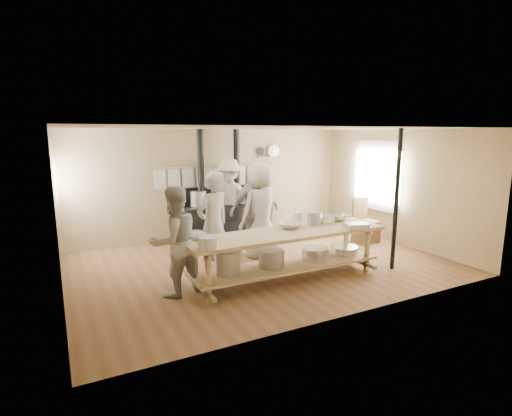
# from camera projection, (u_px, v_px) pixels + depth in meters

# --- Properties ---
(ground) EXTENTS (7.00, 7.00, 0.00)m
(ground) POSITION_uv_depth(u_px,v_px,m) (262.00, 264.00, 7.77)
(ground) COLOR brown
(ground) RESTS_ON ground
(room_shell) EXTENTS (7.00, 7.00, 7.00)m
(room_shell) POSITION_uv_depth(u_px,v_px,m) (262.00, 181.00, 7.46)
(room_shell) COLOR tan
(room_shell) RESTS_ON ground
(window_right) EXTENTS (0.09, 1.50, 1.65)m
(window_right) POSITION_uv_depth(u_px,v_px,m) (378.00, 176.00, 9.57)
(window_right) COLOR beige
(window_right) RESTS_ON ground
(left_opening) EXTENTS (0.00, 0.90, 0.90)m
(left_opening) POSITION_uv_depth(u_px,v_px,m) (55.00, 181.00, 7.67)
(left_opening) COLOR white
(left_opening) RESTS_ON ground
(stove) EXTENTS (1.90, 0.75, 2.60)m
(stove) POSITION_uv_depth(u_px,v_px,m) (220.00, 218.00, 9.52)
(stove) COLOR black
(stove) RESTS_ON ground
(towel_rail) EXTENTS (3.00, 0.04, 0.47)m
(towel_rail) POSITION_uv_depth(u_px,v_px,m) (215.00, 174.00, 9.57)
(towel_rail) COLOR tan
(towel_rail) RESTS_ON ground
(back_wall_shelf) EXTENTS (0.63, 0.14, 0.32)m
(back_wall_shelf) POSITION_uv_depth(u_px,v_px,m) (268.00, 153.00, 10.18)
(back_wall_shelf) COLOR tan
(back_wall_shelf) RESTS_ON ground
(prep_table) EXTENTS (3.60, 0.90, 0.85)m
(prep_table) POSITION_uv_depth(u_px,v_px,m) (286.00, 250.00, 6.88)
(prep_table) COLOR tan
(prep_table) RESTS_ON ground
(support_post) EXTENTS (0.08, 0.08, 2.60)m
(support_post) POSITION_uv_depth(u_px,v_px,m) (396.00, 201.00, 7.26)
(support_post) COLOR black
(support_post) RESTS_ON ground
(cook_far_left) EXTENTS (0.80, 0.67, 1.88)m
(cook_far_left) POSITION_uv_depth(u_px,v_px,m) (213.00, 225.00, 6.95)
(cook_far_left) COLOR #AAA496
(cook_far_left) RESTS_ON ground
(cook_left) EXTENTS (0.99, 0.87, 1.73)m
(cook_left) POSITION_uv_depth(u_px,v_px,m) (174.00, 241.00, 6.17)
(cook_left) COLOR #AAA496
(cook_left) RESTS_ON ground
(cook_center) EXTENTS (1.09, 0.89, 1.94)m
(cook_center) POSITION_uv_depth(u_px,v_px,m) (260.00, 210.00, 8.13)
(cook_center) COLOR #AAA496
(cook_center) RESTS_ON ground
(cook_right) EXTENTS (1.12, 0.50, 1.89)m
(cook_right) POSITION_uv_depth(u_px,v_px,m) (255.00, 210.00, 8.19)
(cook_right) COLOR #AAA496
(cook_right) RESTS_ON ground
(cook_by_window) EXTENTS (1.42, 1.35, 1.93)m
(cook_by_window) POSITION_uv_depth(u_px,v_px,m) (229.00, 200.00, 9.36)
(cook_by_window) COLOR #AAA496
(cook_by_window) RESTS_ON ground
(chair) EXTENTS (0.51, 0.51, 1.01)m
(chair) POSITION_uv_depth(u_px,v_px,m) (365.00, 229.00, 9.32)
(chair) COLOR #523720
(chair) RESTS_ON ground
(bowl_white_a) EXTENTS (0.40, 0.40, 0.09)m
(bowl_white_a) POSITION_uv_depth(u_px,v_px,m) (195.00, 236.00, 6.34)
(bowl_white_a) COLOR white
(bowl_white_a) RESTS_ON prep_table
(bowl_steel_a) EXTENTS (0.46, 0.46, 0.10)m
(bowl_steel_a) POSITION_uv_depth(u_px,v_px,m) (194.00, 235.00, 6.40)
(bowl_steel_a) COLOR silver
(bowl_steel_a) RESTS_ON prep_table
(bowl_white_b) EXTENTS (0.57, 0.57, 0.10)m
(bowl_white_b) POSITION_uv_depth(u_px,v_px,m) (290.00, 225.00, 7.08)
(bowl_white_b) COLOR white
(bowl_white_b) RESTS_ON prep_table
(bowl_steel_b) EXTENTS (0.47, 0.47, 0.11)m
(bowl_steel_b) POSITION_uv_depth(u_px,v_px,m) (338.00, 218.00, 7.69)
(bowl_steel_b) COLOR silver
(bowl_steel_b) RESTS_ON prep_table
(roasting_pan) EXTENTS (0.45, 0.36, 0.09)m
(roasting_pan) POSITION_uv_depth(u_px,v_px,m) (356.00, 226.00, 7.08)
(roasting_pan) COLOR #B2B2B7
(roasting_pan) RESTS_ON prep_table
(mixing_bowl_large) EXTENTS (0.48, 0.48, 0.12)m
(mixing_bowl_large) POSITION_uv_depth(u_px,v_px,m) (325.00, 219.00, 7.57)
(mixing_bowl_large) COLOR silver
(mixing_bowl_large) RESTS_ON prep_table
(bucket_galv) EXTENTS (0.33, 0.33, 0.24)m
(bucket_galv) POSITION_uv_depth(u_px,v_px,m) (314.00, 218.00, 7.35)
(bucket_galv) COLOR gray
(bucket_galv) RESTS_ON prep_table
(deep_bowl_enamel) EXTENTS (0.33, 0.33, 0.18)m
(deep_bowl_enamel) POSITION_uv_depth(u_px,v_px,m) (208.00, 243.00, 5.82)
(deep_bowl_enamel) COLOR white
(deep_bowl_enamel) RESTS_ON prep_table
(pitcher) EXTENTS (0.18, 0.18, 0.25)m
(pitcher) POSITION_uv_depth(u_px,v_px,m) (297.00, 219.00, 7.27)
(pitcher) COLOR white
(pitcher) RESTS_ON prep_table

